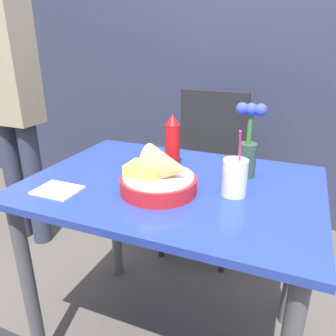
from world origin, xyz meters
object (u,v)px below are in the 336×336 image
(flower_vase, at_px, (248,144))
(person_standing, at_px, (10,98))
(drink_cup, at_px, (235,178))
(ketchup_bottle, at_px, (172,142))
(chair_far_window, at_px, (208,159))
(food_basket, at_px, (161,176))

(flower_vase, bearing_deg, person_standing, 169.79)
(drink_cup, height_order, flower_vase, flower_vase)
(ketchup_bottle, bearing_deg, chair_far_window, 93.47)
(ketchup_bottle, bearing_deg, flower_vase, 2.81)
(flower_vase, height_order, person_standing, person_standing)
(person_standing, bearing_deg, ketchup_bottle, -13.46)
(flower_vase, bearing_deg, ketchup_bottle, -177.19)
(food_basket, bearing_deg, ketchup_bottle, 102.88)
(food_basket, height_order, flower_vase, flower_vase)
(food_basket, height_order, drink_cup, drink_cup)
(food_basket, xyz_separation_m, drink_cup, (0.22, 0.07, -0.00))
(ketchup_bottle, relative_size, flower_vase, 0.78)
(chair_far_window, distance_m, ketchup_bottle, 0.73)
(ketchup_bottle, distance_m, flower_vase, 0.28)
(drink_cup, distance_m, flower_vase, 0.18)
(food_basket, distance_m, ketchup_bottle, 0.24)
(flower_vase, bearing_deg, chair_far_window, 115.84)
(food_basket, distance_m, drink_cup, 0.23)
(chair_far_window, xyz_separation_m, food_basket, (0.09, -0.90, 0.25))
(chair_far_window, relative_size, drink_cup, 4.26)
(food_basket, distance_m, flower_vase, 0.34)
(chair_far_window, xyz_separation_m, ketchup_bottle, (0.04, -0.67, 0.30))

